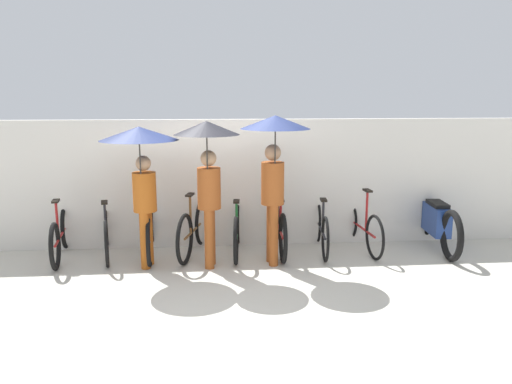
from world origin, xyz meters
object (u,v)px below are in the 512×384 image
Objects in this scene: parked_bicycle_1 at (106,232)px; pedestrian_leading at (141,157)px; parked_bicycle_0 at (61,235)px; parked_bicycle_3 at (194,229)px; parked_bicycle_4 at (237,230)px; parked_bicycle_7 at (361,226)px; pedestrian_center at (208,158)px; motorcycle at (436,222)px; parked_bicycle_2 at (151,231)px; parked_bicycle_5 at (279,227)px; pedestrian_trailing at (274,151)px; parked_bicycle_6 at (321,228)px.

parked_bicycle_1 is 0.85× the size of pedestrian_leading.
parked_bicycle_1 is (0.65, 0.06, 0.01)m from parked_bicycle_0.
parked_bicycle_4 is at bearing -78.96° from parked_bicycle_3.
parked_bicycle_7 is (3.90, 0.03, 0.00)m from parked_bicycle_1.
pedestrian_center reaches higher than motorcycle.
parked_bicycle_0 is at bearing -9.86° from pedestrian_center.
parked_bicycle_3 reaches higher than parked_bicycle_1.
pedestrian_leading is (-1.30, -0.59, 1.21)m from parked_bicycle_4.
parked_bicycle_1 reaches higher than parked_bicycle_2.
parked_bicycle_7 is 0.86× the size of pedestrian_center.
parked_bicycle_5 reaches higher than parked_bicycle_0.
parked_bicycle_2 is 1.95m from parked_bicycle_5.
parked_bicycle_4 is 1.41m from pedestrian_center.
parked_bicycle_1 is 0.94× the size of parked_bicycle_2.
parked_bicycle_1 is at bearing -92.82° from parked_bicycle_0.
pedestrian_trailing reaches higher than parked_bicycle_3.
parked_bicycle_3 is at bearing 92.29° from parked_bicycle_4.
parked_bicycle_7 reaches higher than parked_bicycle_0.
motorcycle is at bearing -97.92° from parked_bicycle_0.
pedestrian_leading reaches higher than parked_bicycle_5.
parked_bicycle_5 is at bearing 92.70° from parked_bicycle_6.
parked_bicycle_0 is at bearing -16.65° from pedestrian_trailing.
pedestrian_leading reaches higher than parked_bicycle_0.
parked_bicycle_0 is at bearing 92.89° from parked_bicycle_5.
parked_bicycle_7 is 0.90× the size of pedestrian_leading.
motorcycle is at bearing -164.29° from pedestrian_leading.
parked_bicycle_6 is (2.60, -0.05, -0.00)m from parked_bicycle_2.
parked_bicycle_3 reaches higher than parked_bicycle_0.
parked_bicycle_7 is (1.95, 0.08, 0.00)m from parked_bicycle_4.
parked_bicycle_2 is at bearing 86.32° from parked_bicycle_7.
parked_bicycle_0 is 0.65m from parked_bicycle_1.
motorcycle is (3.54, 0.65, -1.12)m from pedestrian_center.
pedestrian_center is at bearing 116.73° from parked_bicycle_6.
parked_bicycle_6 is 2.18m from pedestrian_center.
parked_bicycle_4 is 3.12m from motorcycle.
pedestrian_leading reaches higher than parked_bicycle_2.
parked_bicycle_1 is 2.06m from pedestrian_center.
parked_bicycle_2 reaches higher than parked_bicycle_4.
pedestrian_leading reaches higher than parked_bicycle_1.
pedestrian_leading reaches higher than parked_bicycle_3.
parked_bicycle_1 is at bearing 102.48° from parked_bicycle_3.
parked_bicycle_2 reaches higher than motorcycle.
pedestrian_trailing reaches higher than motorcycle.
parked_bicycle_1 is 1.30m from parked_bicycle_3.
pedestrian_trailing is at bearing -108.96° from parked_bicycle_0.
parked_bicycle_5 is at bearing -81.65° from parked_bicycle_4.
parked_bicycle_1 is at bearing -17.96° from pedestrian_center.
pedestrian_center is (2.18, -0.63, 1.19)m from parked_bicycle_0.
pedestrian_center is at bearing 124.86° from parked_bicycle_5.
parked_bicycle_1 reaches higher than parked_bicycle_4.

